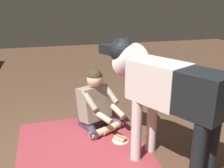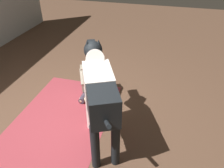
{
  "view_description": "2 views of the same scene",
  "coord_description": "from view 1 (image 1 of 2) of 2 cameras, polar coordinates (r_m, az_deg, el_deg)",
  "views": [
    {
      "loc": [
        -2.05,
        0.31,
        1.62
      ],
      "look_at": [
        0.61,
        -0.47,
        0.69
      ],
      "focal_mm": 38.88,
      "sensor_mm": 36.0,
      "label": 1
    },
    {
      "loc": [
        -2.24,
        -1.53,
        2.45
      ],
      "look_at": [
        0.46,
        -0.8,
        0.58
      ],
      "focal_mm": 34.87,
      "sensor_mm": 36.0,
      "label": 2
    }
  ],
  "objects": [
    {
      "name": "large_dog",
      "position": [
        2.37,
        11.85,
        -0.89
      ],
      "size": [
        1.57,
        0.85,
        1.29
      ],
      "color": "silver",
      "rests_on": "ground"
    },
    {
      "name": "hot_dog_on_plate",
      "position": [
        3.07,
        2.0,
        -12.8
      ],
      "size": [
        0.2,
        0.2,
        0.06
      ],
      "color": "white",
      "rests_on": "ground"
    },
    {
      "name": "area_rug",
      "position": [
        2.69,
        -5.69,
        -18.48
      ],
      "size": [
        2.29,
        1.47,
        0.01
      ],
      "primitive_type": "cube",
      "color": "#95333C",
      "rests_on": "ground"
    },
    {
      "name": "person_sitting_on_floor",
      "position": [
        3.25,
        -3.68,
        -4.91
      ],
      "size": [
        0.71,
        0.62,
        0.81
      ],
      "color": "#3F3746",
      "rests_on": "ground"
    }
  ]
}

